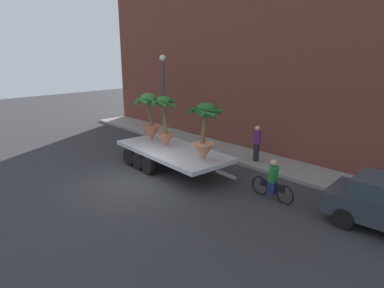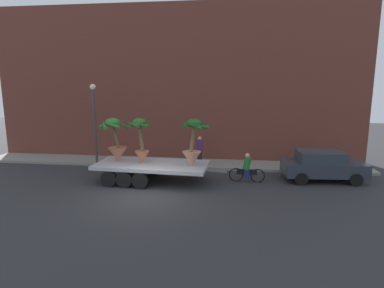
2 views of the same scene
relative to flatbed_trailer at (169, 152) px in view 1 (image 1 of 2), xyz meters
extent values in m
plane|color=#2D2D30|center=(0.47, -2.35, -0.77)|extent=(60.00, 60.00, 0.00)
cube|color=gray|center=(0.47, 3.75, -0.69)|extent=(24.00, 2.20, 0.15)
cube|color=brown|center=(0.47, 5.45, 4.20)|extent=(24.00, 1.20, 9.94)
cube|color=#B7BABF|center=(0.24, -0.01, 0.12)|extent=(5.86, 2.85, 0.18)
cylinder|color=black|center=(-1.52, 1.27, -0.37)|extent=(0.81, 0.26, 0.80)
cylinder|color=black|center=(-1.65, -1.09, -0.37)|extent=(0.81, 0.26, 0.80)
cylinder|color=black|center=(-0.72, 1.23, -0.37)|extent=(0.81, 0.26, 0.80)
cylinder|color=black|center=(-0.85, -1.14, -0.37)|extent=(0.81, 0.26, 0.80)
cylinder|color=black|center=(0.08, 1.18, -0.37)|extent=(0.81, 0.26, 0.80)
cylinder|color=black|center=(-0.05, -1.18, -0.37)|extent=(0.81, 0.26, 0.80)
cube|color=slate|center=(3.60, -0.20, -0.03)|extent=(1.00, 0.16, 0.10)
cone|color=#B26647|center=(-1.65, 0.23, 0.57)|extent=(0.99, 0.99, 0.73)
cylinder|color=brown|center=(-1.74, 0.23, 1.59)|extent=(0.47, 0.15, 1.31)
ellipsoid|color=#387A33|center=(-1.84, 0.23, 2.25)|extent=(0.78, 0.78, 0.49)
cone|color=#387A33|center=(-1.30, 0.16, 2.16)|extent=(0.34, 1.09, 0.63)
cone|color=#387A33|center=(-1.76, 0.70, 2.18)|extent=(0.97, 0.36, 0.52)
cone|color=#387A33|center=(-2.26, 0.44, 2.18)|extent=(0.61, 0.95, 0.50)
cone|color=#387A33|center=(-2.22, 0.01, 2.17)|extent=(0.63, 0.88, 0.51)
cone|color=#387A33|center=(-1.78, -0.20, 2.19)|extent=(0.92, 0.32, 0.43)
cone|color=tan|center=(2.34, -0.18, 0.56)|extent=(0.95, 0.95, 0.71)
cylinder|color=brown|center=(2.40, -0.18, 1.63)|extent=(0.39, 0.19, 1.43)
ellipsoid|color=#235B23|center=(2.46, -0.18, 2.34)|extent=(0.72, 0.72, 0.45)
cone|color=#235B23|center=(2.86, -0.19, 2.31)|extent=(0.22, 0.84, 0.33)
cone|color=#235B23|center=(2.75, 0.15, 2.28)|extent=(0.81, 0.74, 0.46)
cone|color=#235B23|center=(2.41, 0.24, 2.28)|extent=(0.89, 0.30, 0.42)
cone|color=#235B23|center=(2.14, 0.01, 2.30)|extent=(0.57, 0.75, 0.35)
cone|color=#235B23|center=(2.03, -0.30, 2.31)|extent=(0.44, 0.93, 0.33)
cone|color=#235B23|center=(2.43, -0.63, 2.28)|extent=(0.93, 0.26, 0.46)
cone|color=#235B23|center=(2.71, -0.63, 2.29)|extent=(1.01, 0.69, 0.45)
cone|color=#B26647|center=(-0.26, 0.01, 0.52)|extent=(0.76, 0.76, 0.62)
cylinder|color=brown|center=(-0.31, 0.01, 1.57)|extent=(0.36, 0.19, 1.49)
ellipsoid|color=#2D6B28|center=(-0.36, 0.01, 2.31)|extent=(0.67, 0.67, 0.42)
cone|color=#2D6B28|center=(0.01, -0.02, 2.22)|extent=(0.27, 0.77, 0.50)
cone|color=#2D6B28|center=(-0.21, 0.41, 2.26)|extent=(0.89, 0.50, 0.41)
cone|color=#2D6B28|center=(-0.53, 0.40, 2.26)|extent=(0.89, 0.54, 0.43)
cone|color=#2D6B28|center=(-0.71, 0.04, 2.25)|extent=(0.27, 0.74, 0.41)
cone|color=#2D6B28|center=(-0.59, -0.37, 2.28)|extent=(0.88, 0.65, 0.35)
cone|color=#2D6B28|center=(-0.23, -0.31, 2.25)|extent=(0.74, 0.46, 0.41)
torus|color=black|center=(5.65, 0.60, -0.43)|extent=(0.74, 0.09, 0.74)
torus|color=black|center=(4.55, 0.65, -0.43)|extent=(0.74, 0.09, 0.74)
cube|color=black|center=(5.10, 0.62, -0.25)|extent=(1.04, 0.11, 0.28)
cylinder|color=#1E702D|center=(5.10, 0.62, 0.20)|extent=(0.46, 0.36, 0.65)
sphere|color=tan|center=(5.10, 0.62, 0.62)|extent=(0.24, 0.24, 0.24)
cube|color=navy|center=(5.10, 0.62, -0.33)|extent=(0.29, 0.25, 0.44)
cylinder|color=black|center=(7.66, 2.09, -0.45)|extent=(0.65, 0.25, 0.64)
cylinder|color=black|center=(7.79, 0.42, -0.45)|extent=(0.65, 0.25, 0.64)
cylinder|color=black|center=(2.35, 3.39, -0.19)|extent=(0.28, 0.28, 0.85)
cylinder|color=#51236B|center=(2.35, 3.39, 0.54)|extent=(0.36, 0.36, 0.62)
sphere|color=tan|center=(2.35, 3.39, 0.97)|extent=(0.24, 0.24, 0.24)
cylinder|color=#383D42|center=(-4.06, 2.95, 1.63)|extent=(0.14, 0.14, 4.50)
sphere|color=#EAEACC|center=(-4.06, 2.95, 4.03)|extent=(0.36, 0.36, 0.36)
camera|label=1|loc=(11.33, -9.26, 4.53)|focal=31.42mm
camera|label=2|loc=(4.41, -15.70, 4.29)|focal=30.24mm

